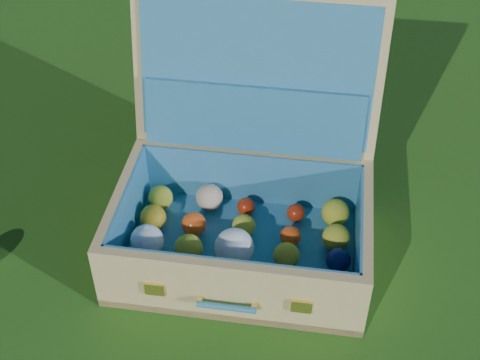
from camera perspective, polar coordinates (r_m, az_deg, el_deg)
name	(u,v)px	position (r m, az deg, el deg)	size (l,w,h in m)	color
ground	(189,209)	(1.74, -4.36, -2.46)	(60.00, 60.00, 0.00)	#215114
suitcase	(245,185)	(1.57, 0.41, -0.46)	(0.67, 0.60, 0.56)	#DABB75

